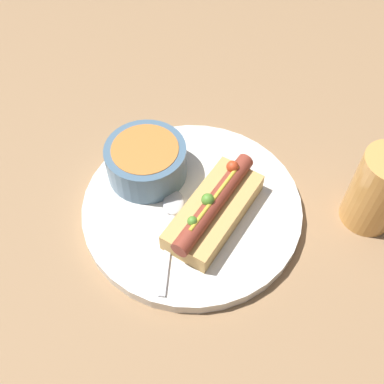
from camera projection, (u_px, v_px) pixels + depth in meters
ground_plane at (192, 211)px, 0.63m from camera, size 4.00×4.00×0.00m
dinner_plate at (192, 207)px, 0.62m from camera, size 0.30×0.30×0.02m
hot_dog at (214, 209)px, 0.58m from camera, size 0.17×0.14×0.05m
soup_bowl at (146, 160)px, 0.62m from camera, size 0.11×0.11×0.05m
spoon at (172, 216)px, 0.59m from camera, size 0.09×0.14×0.01m
drinking_glass at (379, 190)px, 0.57m from camera, size 0.07×0.07×0.12m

